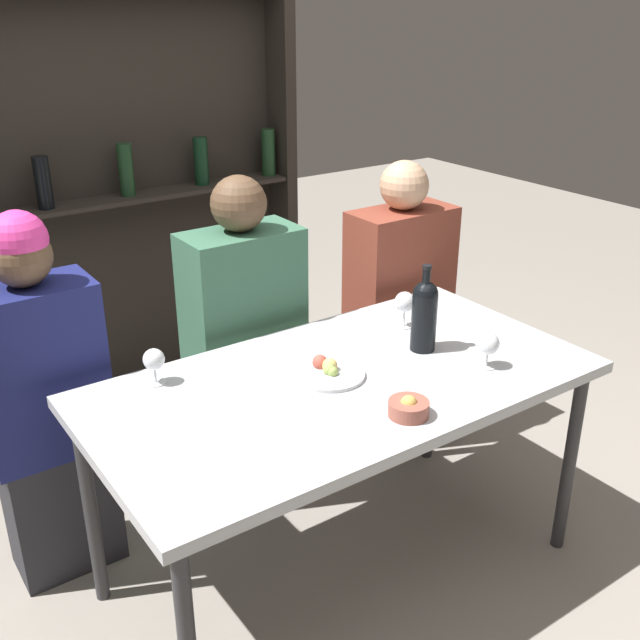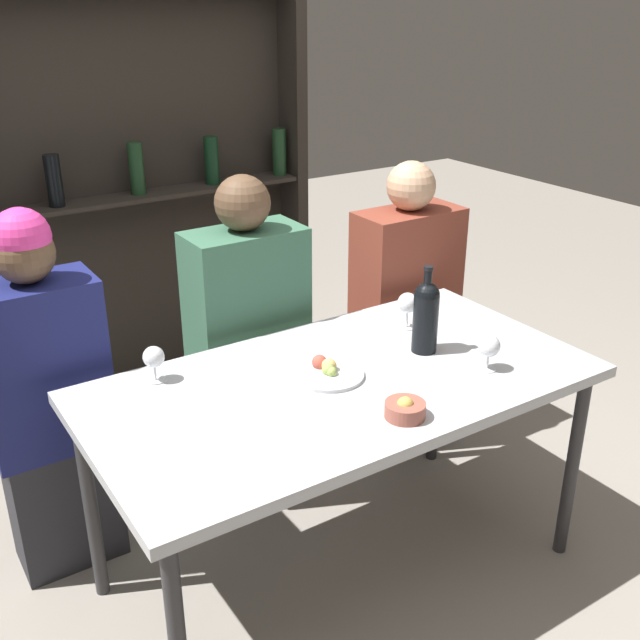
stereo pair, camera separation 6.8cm
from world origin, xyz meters
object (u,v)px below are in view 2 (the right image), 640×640
wine_glass_2 (408,304)px  seated_person_left (49,405)px  seated_person_center (249,353)px  seated_person_right (405,315)px  wine_bottle (426,314)px  food_plate_0 (328,372)px  snack_bowl (405,409)px  wine_glass_0 (489,347)px  wine_glass_1 (154,358)px

wine_glass_2 → seated_person_left: bearing=160.9°
seated_person_center → seated_person_right: size_ratio=1.03×
wine_bottle → food_plate_0: wine_bottle is taller
food_plate_0 → snack_bowl: (0.04, -0.32, 0.01)m
wine_glass_2 → food_plate_0: wine_glass_2 is taller
wine_glass_0 → wine_glass_2: (-0.01, 0.38, 0.01)m
food_plate_0 → seated_person_right: 0.94m
wine_glass_0 → seated_person_left: seated_person_left is taller
wine_bottle → seated_person_left: bearing=152.1°
seated_person_left → wine_bottle: bearing=-27.9°
wine_glass_2 → seated_person_left: seated_person_left is taller
wine_glass_0 → seated_person_center: seated_person_center is taller
snack_bowl → seated_person_right: (0.71, 0.86, -0.20)m
wine_bottle → seated_person_right: seated_person_right is taller
wine_glass_1 → seated_person_right: (1.20, 0.29, -0.25)m
wine_glass_1 → wine_glass_2: size_ratio=0.87×
snack_bowl → food_plate_0: bearing=97.7°
wine_bottle → seated_person_left: seated_person_left is taller
seated_person_left → seated_person_right: seated_person_left is taller
seated_person_center → seated_person_left: bearing=-180.0°
seated_person_center → wine_glass_2: bearing=-43.5°
snack_bowl → seated_person_left: 1.16m
seated_person_left → seated_person_right: bearing=0.0°
wine_glass_2 → food_plate_0: size_ratio=0.60×
food_plate_0 → seated_person_left: (-0.71, 0.54, -0.15)m
wine_glass_1 → snack_bowl: bearing=-49.2°
wine_glass_1 → food_plate_0: size_ratio=0.52×
wine_glass_0 → seated_person_right: seated_person_right is taller
food_plate_0 → seated_person_left: size_ratio=0.17×
wine_glass_2 → seated_person_right: bearing=50.8°
wine_glass_0 → seated_person_right: (0.31, 0.78, -0.25)m
wine_bottle → seated_person_right: size_ratio=0.24×
food_plate_0 → snack_bowl: size_ratio=1.90×
seated_person_right → food_plate_0: bearing=-144.2°
wine_glass_2 → snack_bowl: (-0.38, -0.46, -0.07)m
seated_person_left → wine_glass_1: bearing=-47.5°
seated_person_center → food_plate_0: bearing=-91.2°
food_plate_0 → seated_person_left: bearing=142.8°
snack_bowl → wine_glass_0: bearing=11.8°
food_plate_0 → seated_person_center: seated_person_center is taller
wine_glass_1 → seated_person_right: seated_person_right is taller
food_plate_0 → wine_glass_1: bearing=150.5°
wine_bottle → wine_glass_1: size_ratio=2.59×
food_plate_0 → seated_person_center: size_ratio=0.17×
food_plate_0 → seated_person_right: (0.75, 0.54, -0.18)m
wine_glass_2 → snack_bowl: bearing=-129.6°
seated_person_left → seated_person_center: seated_person_center is taller
wine_bottle → food_plate_0: bearing=175.7°
wine_glass_1 → seated_person_center: 0.59m
snack_bowl → seated_person_center: bearing=92.1°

